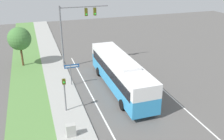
{
  "coord_description": "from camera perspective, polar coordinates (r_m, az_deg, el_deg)",
  "views": [
    {
      "loc": [
        -8.45,
        -16.82,
        11.71
      ],
      "look_at": [
        -0.99,
        5.51,
        1.72
      ],
      "focal_mm": 40.0,
      "sensor_mm": 36.0,
      "label": 1
    }
  ],
  "objects": [
    {
      "name": "ground_plane",
      "position": [
        22.17,
        7.05,
        -9.1
      ],
      "size": [
        80.0,
        80.0,
        0.0
      ],
      "primitive_type": "plane",
      "color": "#565451"
    },
    {
      "name": "sidewalk",
      "position": [
        20.59,
        -9.12,
        -11.82
      ],
      "size": [
        2.8,
        80.0,
        0.12
      ],
      "color": "#9E9E99",
      "rests_on": "ground_plane"
    },
    {
      "name": "grass_verge",
      "position": [
        20.49,
        -18.19,
        -13.04
      ],
      "size": [
        3.6,
        80.0,
        0.1
      ],
      "color": "#568442",
      "rests_on": "ground_plane"
    },
    {
      "name": "lane_divider_near",
      "position": [
        21.06,
        -2.02,
        -10.8
      ],
      "size": [
        0.14,
        30.0,
        0.01
      ],
      "color": "silver",
      "rests_on": "ground_plane"
    },
    {
      "name": "lane_divider_far",
      "position": [
        23.78,
        14.99,
        -7.39
      ],
      "size": [
        0.14,
        30.0,
        0.01
      ],
      "color": "silver",
      "rests_on": "ground_plane"
    },
    {
      "name": "bus",
      "position": [
        24.81,
        1.9,
        -0.43
      ],
      "size": [
        2.69,
        12.36,
        3.37
      ],
      "color": "#3393D1",
      "rests_on": "ground_plane"
    },
    {
      "name": "signal_gantry",
      "position": [
        29.96,
        -8.56,
        10.27
      ],
      "size": [
        5.81,
        0.41,
        7.47
      ],
      "color": "slate",
      "rests_on": "ground_plane"
    },
    {
      "name": "pedestrian_signal",
      "position": [
        21.16,
        -10.8,
        -4.49
      ],
      "size": [
        0.28,
        0.34,
        3.08
      ],
      "color": "slate",
      "rests_on": "ground_plane"
    },
    {
      "name": "street_sign",
      "position": [
        25.86,
        -9.27,
        -0.02
      ],
      "size": [
        1.53,
        0.08,
        2.41
      ],
      "color": "slate",
      "rests_on": "ground_plane"
    },
    {
      "name": "utility_cabinet",
      "position": [
        18.89,
        -9.38,
        -13.4
      ],
      "size": [
        0.69,
        0.44,
        0.96
      ],
      "color": "#A8A8A3",
      "rests_on": "sidewalk"
    },
    {
      "name": "roadside_tree",
      "position": [
        32.03,
        -20.41,
        6.71
      ],
      "size": [
        2.77,
        2.77,
        4.81
      ],
      "color": "brown",
      "rests_on": "grass_verge"
    }
  ]
}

